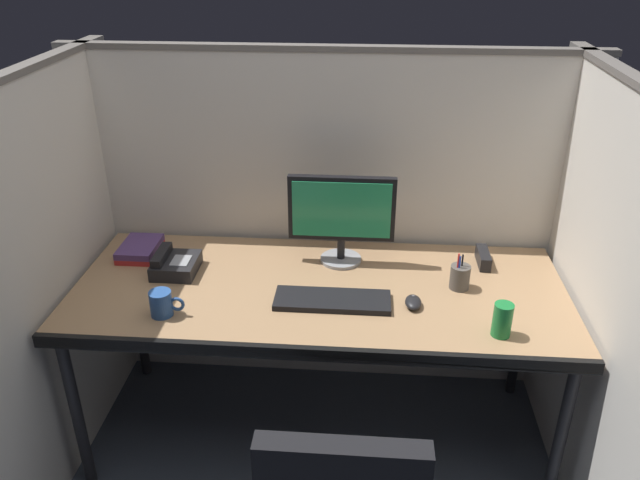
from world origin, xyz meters
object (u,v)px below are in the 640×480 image
at_px(desk, 319,300).
at_px(desk_phone, 175,264).
at_px(book_stack, 140,249).
at_px(computer_mouse, 413,302).
at_px(coffee_mug, 162,303).
at_px(pen_cup, 460,277).
at_px(red_stapler, 483,258).
at_px(soda_can, 502,320).
at_px(keyboard_main, 332,300).
at_px(monitor_center, 342,214).

xyz_separation_m(desk, desk_phone, (-0.59, 0.09, 0.08)).
bearing_deg(desk, book_stack, 164.08).
xyz_separation_m(computer_mouse, desk_phone, (-0.94, 0.18, 0.02)).
distance_m(computer_mouse, coffee_mug, 0.91).
bearing_deg(desk_phone, coffee_mug, -81.54).
distance_m(computer_mouse, desk_phone, 0.96).
bearing_deg(book_stack, coffee_mug, -62.02).
height_order(computer_mouse, pen_cup, pen_cup).
relative_size(red_stapler, coffee_mug, 1.19).
bearing_deg(desk, computer_mouse, -14.81).
relative_size(soda_can, pen_cup, 0.80).
bearing_deg(keyboard_main, pen_cup, 16.88).
bearing_deg(pen_cup, red_stapler, 59.00).
distance_m(desk, red_stapler, 0.71).
distance_m(desk, coffee_mug, 0.59).
bearing_deg(computer_mouse, red_stapler, 48.78).
distance_m(desk, keyboard_main, 0.13).
relative_size(soda_can, book_stack, 0.58).
distance_m(desk, monitor_center, 0.36).
xyz_separation_m(keyboard_main, soda_can, (0.58, -0.16, 0.05)).
bearing_deg(coffee_mug, red_stapler, 21.49).
height_order(pen_cup, coffee_mug, pen_cup).
bearing_deg(desk_phone, pen_cup, -1.88).
xyz_separation_m(keyboard_main, desk_phone, (-0.65, 0.18, 0.02)).
bearing_deg(desk, pen_cup, 5.49).
bearing_deg(pen_cup, soda_can, -70.90).
relative_size(desk, red_stapler, 12.67).
bearing_deg(coffee_mug, soda_can, -1.43).
bearing_deg(computer_mouse, desk_phone, 169.04).
distance_m(red_stapler, pen_cup, 0.24).
bearing_deg(monitor_center, desk_phone, -167.88).
xyz_separation_m(desk_phone, pen_cup, (1.13, -0.04, 0.02)).
distance_m(soda_can, coffee_mug, 1.19).
relative_size(desk, keyboard_main, 4.42).
bearing_deg(pen_cup, coffee_mug, -165.88).
distance_m(soda_can, pen_cup, 0.32).
distance_m(soda_can, book_stack, 1.50).
relative_size(keyboard_main, pen_cup, 2.81).
xyz_separation_m(soda_can, book_stack, (-1.42, 0.47, -0.04)).
xyz_separation_m(monitor_center, keyboard_main, (-0.02, -0.33, -0.20)).
relative_size(desk, soda_can, 15.57).
height_order(desk, red_stapler, red_stapler).
bearing_deg(desk, red_stapler, 21.00).
xyz_separation_m(monitor_center, book_stack, (-0.85, -0.01, -0.19)).
bearing_deg(keyboard_main, desk_phone, 164.24).
xyz_separation_m(desk_phone, book_stack, (-0.19, 0.13, -0.01)).
xyz_separation_m(monitor_center, red_stapler, (0.59, 0.02, -0.19)).
bearing_deg(coffee_mug, computer_mouse, 8.00).
height_order(desk, coffee_mug, coffee_mug).
bearing_deg(red_stapler, keyboard_main, -150.00).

